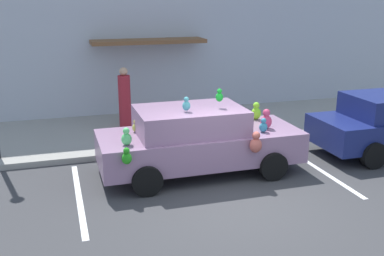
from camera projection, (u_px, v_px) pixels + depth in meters
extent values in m
plane|color=#38383A|center=(232.00, 199.00, 9.17)|extent=(60.00, 60.00, 0.00)
cube|color=gray|center=(171.00, 129.00, 13.74)|extent=(24.00, 4.00, 0.15)
cube|color=#B2B7C1|center=(153.00, 19.00, 14.84)|extent=(24.00, 0.30, 6.40)
cube|color=brown|center=(148.00, 41.00, 14.43)|extent=(3.60, 1.10, 0.12)
cube|color=silver|center=(317.00, 168.00, 10.81)|extent=(0.12, 3.60, 0.01)
cube|color=silver|center=(79.00, 197.00, 9.26)|extent=(0.12, 3.60, 0.01)
cube|color=gray|center=(200.00, 146.00, 10.39)|extent=(4.56, 1.79, 0.68)
cube|color=gray|center=(190.00, 120.00, 10.15)|extent=(2.37, 1.58, 0.56)
cylinder|color=black|center=(241.00, 142.00, 11.70)|extent=(0.64, 0.22, 0.64)
cylinder|color=black|center=(273.00, 166.00, 10.05)|extent=(0.64, 0.22, 0.64)
cylinder|color=black|center=(132.00, 153.00, 10.91)|extent=(0.64, 0.22, 0.64)
cylinder|color=black|center=(147.00, 181.00, 9.26)|extent=(0.64, 0.22, 0.64)
ellipsoid|color=#25941E|center=(127.00, 159.00, 8.91)|extent=(0.20, 0.16, 0.24)
sphere|color=#25941E|center=(126.00, 151.00, 8.87)|extent=(0.13, 0.13, 0.13)
ellipsoid|color=#B9594E|center=(256.00, 145.00, 9.65)|extent=(0.27, 0.22, 0.32)
sphere|color=#B9594E|center=(256.00, 136.00, 9.59)|extent=(0.17, 0.17, 0.17)
ellipsoid|color=#8BEB2C|center=(256.00, 114.00, 11.26)|extent=(0.25, 0.21, 0.30)
sphere|color=#8BEB2C|center=(256.00, 105.00, 11.20)|extent=(0.16, 0.16, 0.16)
ellipsoid|color=#5CDB73|center=(127.00, 139.00, 9.32)|extent=(0.22, 0.18, 0.26)
sphere|color=#5CDB73|center=(126.00, 131.00, 9.27)|extent=(0.14, 0.14, 0.14)
ellipsoid|color=teal|center=(186.00, 106.00, 9.72)|extent=(0.18, 0.14, 0.21)
sphere|color=teal|center=(186.00, 99.00, 9.68)|extent=(0.11, 0.11, 0.11)
ellipsoid|color=teal|center=(263.00, 127.00, 10.22)|extent=(0.19, 0.16, 0.23)
sphere|color=teal|center=(264.00, 121.00, 10.17)|extent=(0.12, 0.12, 0.12)
ellipsoid|color=#E14F89|center=(152.00, 131.00, 9.90)|extent=(0.22, 0.18, 0.26)
sphere|color=#E14F89|center=(152.00, 123.00, 9.85)|extent=(0.14, 0.14, 0.14)
ellipsoid|color=#CC3E64|center=(266.00, 122.00, 10.49)|extent=(0.27, 0.22, 0.32)
sphere|color=#CC3E64|center=(267.00, 113.00, 10.43)|extent=(0.17, 0.17, 0.17)
ellipsoid|color=green|center=(219.00, 97.00, 10.03)|extent=(0.17, 0.14, 0.20)
sphere|color=green|center=(219.00, 91.00, 9.99)|extent=(0.11, 0.11, 0.11)
ellipsoid|color=#C5CA50|center=(136.00, 128.00, 10.22)|extent=(0.17, 0.14, 0.20)
sphere|color=#C5CA50|center=(136.00, 122.00, 10.18)|extent=(0.11, 0.11, 0.11)
cylinder|color=black|center=(331.00, 135.00, 12.33)|extent=(0.64, 0.22, 0.64)
cylinder|color=black|center=(374.00, 155.00, 10.73)|extent=(0.64, 0.22, 0.64)
ellipsoid|color=pink|center=(235.00, 125.00, 13.18)|extent=(0.31, 0.26, 0.39)
sphere|color=pink|center=(235.00, 115.00, 13.10)|extent=(0.22, 0.22, 0.22)
sphere|color=pink|center=(233.00, 113.00, 13.06)|extent=(0.09, 0.09, 0.09)
sphere|color=pink|center=(238.00, 113.00, 13.10)|extent=(0.09, 0.09, 0.09)
cylinder|color=#A82631|center=(125.00, 101.00, 13.54)|extent=(0.36, 0.36, 1.54)
sphere|color=tan|center=(123.00, 71.00, 13.29)|extent=(0.24, 0.24, 0.24)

